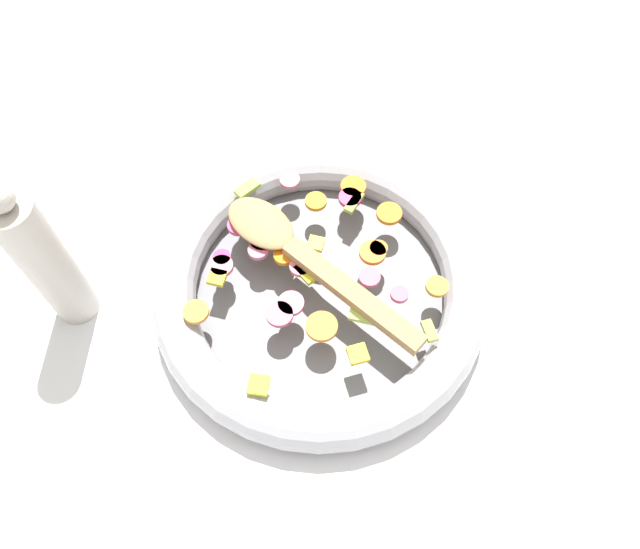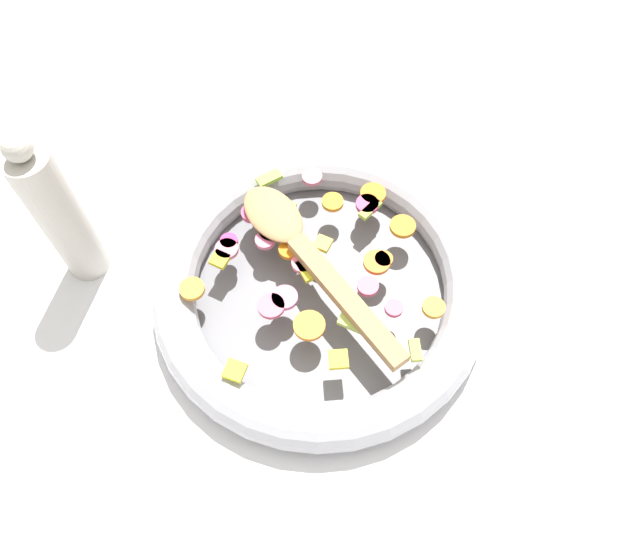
{
  "view_description": "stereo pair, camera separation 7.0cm",
  "coord_description": "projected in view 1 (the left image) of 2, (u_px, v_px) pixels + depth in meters",
  "views": [
    {
      "loc": [
        0.32,
        0.13,
        0.66
      ],
      "look_at": [
        0.0,
        0.0,
        0.05
      ],
      "focal_mm": 35.0,
      "sensor_mm": 36.0,
      "label": 1
    },
    {
      "loc": [
        0.28,
        0.19,
        0.66
      ],
      "look_at": [
        0.0,
        0.0,
        0.05
      ],
      "focal_mm": 35.0,
      "sensor_mm": 36.0,
      "label": 2
    }
  ],
  "objects": [
    {
      "name": "skillet",
      "position": [
        320.0,
        286.0,
        0.72
      ],
      "size": [
        0.39,
        0.39,
        0.05
      ],
      "color": "slate",
      "rests_on": "ground_plane"
    },
    {
      "name": "chopped_vegetables",
      "position": [
        310.0,
        258.0,
        0.71
      ],
      "size": [
        0.3,
        0.29,
        0.01
      ],
      "color": "orange",
      "rests_on": "skillet"
    },
    {
      "name": "wooden_spoon",
      "position": [
        300.0,
        253.0,
        0.7
      ],
      "size": [
        0.13,
        0.27,
        0.01
      ],
      "color": "#A87F51",
      "rests_on": "chopped_vegetables"
    },
    {
      "name": "pepper_mill",
      "position": [
        45.0,
        261.0,
        0.64
      ],
      "size": [
        0.05,
        0.05,
        0.23
      ],
      "color": "#B2ADA3",
      "rests_on": "ground_plane"
    },
    {
      "name": "ground_plane",
      "position": [
        320.0,
        295.0,
        0.74
      ],
      "size": [
        4.0,
        4.0,
        0.0
      ],
      "primitive_type": "plane",
      "color": "silver"
    }
  ]
}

